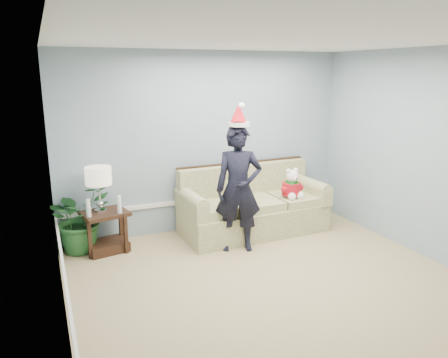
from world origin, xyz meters
TOP-DOWN VIEW (x-y plane):
  - room_shell at (0.00, 0.00)m, footprint 4.54×5.04m
  - wainscot_trim at (-1.18, 1.18)m, footprint 4.49×4.99m
  - sofa at (0.55, 2.05)m, footprint 2.20×1.00m
  - side_table at (-1.62, 2.12)m, footprint 0.66×0.59m
  - table_lamp at (-1.67, 2.15)m, footprint 0.35×0.35m
  - candle_pair at (-1.64, 1.99)m, footprint 0.46×0.06m
  - houseplant at (-1.94, 2.28)m, footprint 1.11×1.07m
  - man at (0.06, 1.48)m, footprint 0.72×0.59m
  - santa_hat at (0.06, 1.50)m, footprint 0.36×0.38m
  - teddy_bear at (1.10, 1.80)m, footprint 0.30×0.33m

SIDE VIEW (x-z plane):
  - side_table at x=-1.62m, z-range -0.06..0.50m
  - sofa at x=0.55m, z-range -0.15..0.87m
  - wainscot_trim at x=-1.18m, z-range 0.42..0.48m
  - houseplant at x=-1.94m, z-range 0.00..0.94m
  - candle_pair at x=-1.64m, z-range 0.55..0.79m
  - teddy_bear at x=1.10m, z-range 0.47..0.93m
  - man at x=0.06m, z-range 0.00..1.71m
  - table_lamp at x=-1.67m, z-range 0.72..1.34m
  - room_shell at x=0.00m, z-range -0.02..2.72m
  - santa_hat at x=0.06m, z-range 1.68..2.00m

